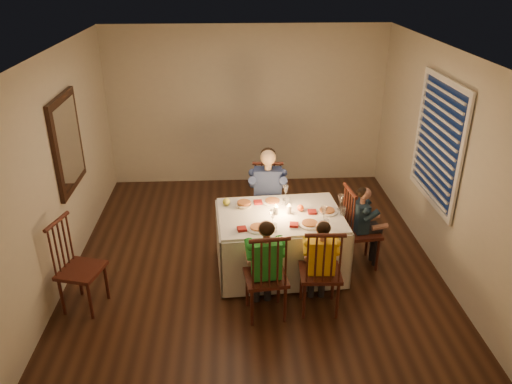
{
  "coord_description": "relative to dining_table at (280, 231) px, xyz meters",
  "views": [
    {
      "loc": [
        -0.26,
        -5.44,
        3.51
      ],
      "look_at": [
        0.03,
        0.15,
        0.87
      ],
      "focal_mm": 35.0,
      "sensor_mm": 36.0,
      "label": 1
    }
  ],
  "objects": [
    {
      "name": "chair_near_left",
      "position": [
        -0.23,
        -0.83,
        -0.55
      ],
      "size": [
        0.48,
        0.46,
        1.06
      ],
      "primitive_type": null,
      "rotation": [
        0.0,
        0.0,
        3.26
      ],
      "color": "black",
      "rests_on": "ground"
    },
    {
      "name": "wall_mirror",
      "position": [
        -2.51,
        0.57,
        0.95
      ],
      "size": [
        0.06,
        0.95,
        1.15
      ],
      "color": "black",
      "rests_on": "wall_left"
    },
    {
      "name": "setting_yellow",
      "position": [
        0.31,
        -0.28,
        0.23
      ],
      "size": [
        0.28,
        0.28,
        0.02
      ],
      "primitive_type": "cylinder",
      "rotation": [
        0.0,
        0.0,
        0.07
      ],
      "color": "white",
      "rests_on": "dining_table"
    },
    {
      "name": "window_blinds",
      "position": [
        1.91,
        0.37,
        0.95
      ],
      "size": [
        0.07,
        1.34,
        1.54
      ],
      "color": "black",
      "rests_on": "wall_right"
    },
    {
      "name": "wall_back",
      "position": [
        -0.3,
        2.77,
        0.75
      ],
      "size": [
        4.5,
        0.02,
        2.6
      ],
      "primitive_type": "cube",
      "color": "#BBB2A0",
      "rests_on": "ground"
    },
    {
      "name": "adult",
      "position": [
        -0.09,
        0.77,
        -0.55
      ],
      "size": [
        0.52,
        0.48,
        1.3
      ],
      "primitive_type": null,
      "rotation": [
        0.0,
        0.0,
        -0.07
      ],
      "color": "navy",
      "rests_on": "ground"
    },
    {
      "name": "squash",
      "position": [
        -0.63,
        0.27,
        0.27
      ],
      "size": [
        0.09,
        0.09,
        0.09
      ],
      "primitive_type": "sphere",
      "color": "yellow",
      "rests_on": "dining_table"
    },
    {
      "name": "orange_fruit",
      "position": [
        0.25,
        0.07,
        0.26
      ],
      "size": [
        0.08,
        0.08,
        0.08
      ],
      "primitive_type": "sphere",
      "color": "#FB5615",
      "rests_on": "dining_table"
    },
    {
      "name": "serving_bowl",
      "position": [
        -0.42,
        0.21,
        0.25
      ],
      "size": [
        0.22,
        0.22,
        0.05
      ],
      "primitive_type": "imported",
      "rotation": [
        0.0,
        0.0,
        -0.08
      ],
      "color": "white",
      "rests_on": "dining_table"
    },
    {
      "name": "setting_adult",
      "position": [
        -0.07,
        0.31,
        0.23
      ],
      "size": [
        0.28,
        0.28,
        0.02
      ],
      "primitive_type": "cylinder",
      "rotation": [
        0.0,
        0.0,
        0.07
      ],
      "color": "white",
      "rests_on": "dining_table"
    },
    {
      "name": "child_green",
      "position": [
        -0.23,
        -0.83,
        -0.55
      ],
      "size": [
        0.44,
        0.41,
        1.15
      ],
      "primitive_type": null,
      "rotation": [
        0.0,
        0.0,
        3.26
      ],
      "color": "green",
      "rests_on": "ground"
    },
    {
      "name": "child_yellow",
      "position": [
        0.36,
        -0.77,
        -0.55
      ],
      "size": [
        0.39,
        0.36,
        1.1
      ],
      "primitive_type": null,
      "rotation": [
        0.0,
        0.0,
        3.09
      ],
      "color": "yellow",
      "rests_on": "ground"
    },
    {
      "name": "child_teal",
      "position": [
        1.01,
        0.08,
        -0.55
      ],
      "size": [
        0.36,
        0.38,
        1.06
      ],
      "primitive_type": null,
      "rotation": [
        0.0,
        0.0,
        1.68
      ],
      "color": "#17283A",
      "rests_on": "ground"
    },
    {
      "name": "chair_extra",
      "position": [
        -2.2,
        -0.6,
        -0.55
      ],
      "size": [
        0.52,
        0.53,
        1.06
      ],
      "primitive_type": null,
      "rotation": [
        0.0,
        0.0,
        1.3
      ],
      "color": "black",
      "rests_on": "ground"
    },
    {
      "name": "candle_left",
      "position": [
        -0.05,
        -0.0,
        0.27
      ],
      "size": [
        0.06,
        0.06,
        0.1
      ],
      "primitive_type": "cylinder",
      "color": "silver",
      "rests_on": "dining_table"
    },
    {
      "name": "ground",
      "position": [
        -0.3,
        0.27,
        -0.55
      ],
      "size": [
        5.0,
        5.0,
        0.0
      ],
      "primitive_type": "plane",
      "color": "black",
      "rests_on": "ground"
    },
    {
      "name": "chair_adult",
      "position": [
        -0.09,
        0.77,
        -0.55
      ],
      "size": [
        0.46,
        0.44,
        1.06
      ],
      "primitive_type": null,
      "rotation": [
        0.0,
        0.0,
        -0.07
      ],
      "color": "black",
      "rests_on": "ground"
    },
    {
      "name": "wall_right",
      "position": [
        1.95,
        0.27,
        0.75
      ],
      "size": [
        0.02,
        5.0,
        2.6
      ],
      "primitive_type": "cube",
      "color": "#BBB2A0",
      "rests_on": "ground"
    },
    {
      "name": "chair_end",
      "position": [
        1.01,
        0.08,
        -0.55
      ],
      "size": [
        0.46,
        0.48,
        1.06
      ],
      "primitive_type": null,
      "rotation": [
        0.0,
        0.0,
        1.68
      ],
      "color": "black",
      "rests_on": "ground"
    },
    {
      "name": "wall_left",
      "position": [
        -2.55,
        0.27,
        0.75
      ],
      "size": [
        0.02,
        5.0,
        2.6
      ],
      "primitive_type": "cube",
      "color": "#BBB2A0",
      "rests_on": "ground"
    },
    {
      "name": "candle_right",
      "position": [
        0.1,
        0.01,
        0.27
      ],
      "size": [
        0.06,
        0.06,
        0.1
      ],
      "primitive_type": "cylinder",
      "color": "silver",
      "rests_on": "dining_table"
    },
    {
      "name": "setting_green",
      "position": [
        -0.28,
        -0.34,
        0.23
      ],
      "size": [
        0.28,
        0.28,
        0.02
      ],
      "primitive_type": "cylinder",
      "rotation": [
        0.0,
        0.0,
        0.07
      ],
      "color": "white",
      "rests_on": "dining_table"
    },
    {
      "name": "setting_teal",
      "position": [
        0.56,
        0.02,
        0.23
      ],
      "size": [
        0.28,
        0.28,
        0.02
      ],
      "primitive_type": "cylinder",
      "rotation": [
        0.0,
        0.0,
        0.07
      ],
      "color": "white",
      "rests_on": "dining_table"
    },
    {
      "name": "ceiling",
      "position": [
        -0.3,
        0.27,
        2.05
      ],
      "size": [
        5.0,
        5.0,
        0.0
      ],
      "primitive_type": "plane",
      "color": "white",
      "rests_on": "wall_back"
    },
    {
      "name": "dining_table",
      "position": [
        0.0,
        0.0,
        0.0
      ],
      "size": [
        1.55,
        1.17,
        0.74
      ],
      "rotation": [
        0.0,
        0.0,
        0.07
      ],
      "color": "white",
      "rests_on": "ground"
    },
    {
      "name": "chair_near_right",
      "position": [
        0.36,
        -0.77,
        -0.55
      ],
      "size": [
        0.45,
        0.43,
        1.06
      ],
      "primitive_type": null,
      "rotation": [
        0.0,
        0.0,
        3.09
      ],
      "color": "black",
      "rests_on": "ground"
    }
  ]
}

